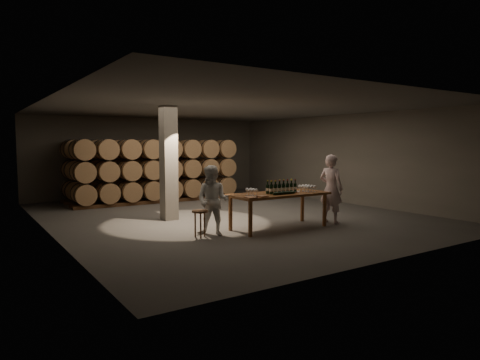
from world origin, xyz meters
TOP-DOWN VIEW (x-y plane):
  - room at (-1.80, 0.20)m, footprint 12.00×12.00m
  - tasting_table at (0.00, -2.50)m, footprint 2.60×1.10m
  - barrel_stack_back at (-0.96, 5.20)m, footprint 5.48×0.95m
  - barrel_stack_front at (-0.57, 3.80)m, footprint 6.26×0.95m
  - bottle_cluster at (0.09, -2.50)m, footprint 0.86×0.23m
  - lying_bottles at (-0.07, -2.80)m, footprint 0.74×0.07m
  - glass_cluster_left at (-0.88, -2.55)m, footprint 0.20×0.31m
  - glass_cluster_right at (0.87, -2.59)m, footprint 0.30×0.41m
  - plate at (0.49, -2.50)m, footprint 0.30×0.30m
  - notebook_near at (-0.83, -2.91)m, footprint 0.25×0.22m
  - notebook_corner at (-1.16, -2.90)m, footprint 0.24×0.29m
  - pen at (-0.72, -2.95)m, footprint 0.14×0.03m
  - stool at (-2.17, -2.33)m, footprint 0.37×0.37m
  - person_man at (1.64, -2.70)m, footprint 0.60×0.77m
  - person_woman at (-1.83, -2.33)m, footprint 0.99×1.01m

SIDE VIEW (x-z plane):
  - stool at x=-2.17m, z-range 0.20..0.82m
  - tasting_table at x=0.00m, z-range 0.35..1.25m
  - person_woman at x=-1.83m, z-range 0.00..1.64m
  - pen at x=-0.72m, z-range 0.90..0.91m
  - plate at x=0.49m, z-range 0.90..0.92m
  - notebook_corner at x=-1.16m, z-range 0.90..0.92m
  - notebook_near at x=-0.83m, z-range 0.90..0.93m
  - person_man at x=1.64m, z-range 0.00..1.86m
  - lying_bottles at x=-0.07m, z-range 0.90..0.97m
  - bottle_cluster at x=0.09m, z-range 0.85..1.19m
  - glass_cluster_right at x=0.87m, z-range 0.94..1.11m
  - glass_cluster_left at x=-0.88m, z-range 0.94..1.12m
  - barrel_stack_back at x=-0.96m, z-range 0.04..2.35m
  - barrel_stack_front at x=-0.57m, z-range 0.04..2.35m
  - room at x=-1.80m, z-range -4.40..7.60m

